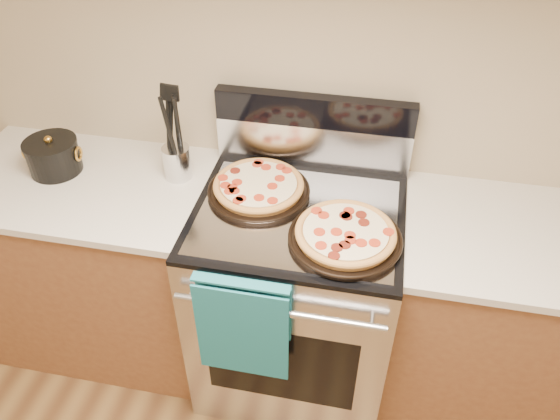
% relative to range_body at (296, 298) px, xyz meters
% --- Properties ---
extents(wall_back, '(4.00, 0.00, 4.00)m').
position_rel_range_body_xyz_m(wall_back, '(0.00, 0.35, 0.90)').
color(wall_back, tan).
rests_on(wall_back, ground).
extents(range_body, '(0.76, 0.68, 0.90)m').
position_rel_range_body_xyz_m(range_body, '(0.00, 0.00, 0.00)').
color(range_body, '#B7B7BC').
rests_on(range_body, ground).
extents(oven_window, '(0.56, 0.01, 0.40)m').
position_rel_range_body_xyz_m(oven_window, '(0.00, -0.34, 0.00)').
color(oven_window, black).
rests_on(oven_window, range_body).
extents(cooktop, '(0.76, 0.68, 0.02)m').
position_rel_range_body_xyz_m(cooktop, '(0.00, 0.00, 0.46)').
color(cooktop, black).
rests_on(cooktop, range_body).
extents(backsplash_lower, '(0.76, 0.06, 0.18)m').
position_rel_range_body_xyz_m(backsplash_lower, '(0.00, 0.31, 0.56)').
color(backsplash_lower, silver).
rests_on(backsplash_lower, cooktop).
extents(backsplash_upper, '(0.76, 0.06, 0.12)m').
position_rel_range_body_xyz_m(backsplash_upper, '(0.00, 0.31, 0.71)').
color(backsplash_upper, black).
rests_on(backsplash_upper, backsplash_lower).
extents(oven_handle, '(0.70, 0.03, 0.03)m').
position_rel_range_body_xyz_m(oven_handle, '(0.00, -0.38, 0.35)').
color(oven_handle, silver).
rests_on(oven_handle, range_body).
extents(dish_towel, '(0.32, 0.05, 0.42)m').
position_rel_range_body_xyz_m(dish_towel, '(-0.12, -0.38, 0.25)').
color(dish_towel, teal).
rests_on(dish_towel, oven_handle).
extents(foil_sheet, '(0.70, 0.55, 0.01)m').
position_rel_range_body_xyz_m(foil_sheet, '(0.00, -0.03, 0.47)').
color(foil_sheet, gray).
rests_on(foil_sheet, cooktop).
extents(cabinet_left, '(1.00, 0.62, 0.88)m').
position_rel_range_body_xyz_m(cabinet_left, '(-0.88, 0.03, -0.01)').
color(cabinet_left, brown).
rests_on(cabinet_left, ground).
extents(countertop_left, '(1.02, 0.64, 0.03)m').
position_rel_range_body_xyz_m(countertop_left, '(-0.88, 0.03, 0.45)').
color(countertop_left, beige).
rests_on(countertop_left, cabinet_left).
extents(cabinet_right, '(1.00, 0.62, 0.88)m').
position_rel_range_body_xyz_m(cabinet_right, '(0.88, 0.03, -0.01)').
color(cabinet_right, brown).
rests_on(cabinet_right, ground).
extents(countertop_right, '(1.02, 0.64, 0.03)m').
position_rel_range_body_xyz_m(countertop_right, '(0.88, 0.03, 0.45)').
color(countertop_right, beige).
rests_on(countertop_right, cabinet_right).
extents(pepperoni_pizza_back, '(0.47, 0.47, 0.05)m').
position_rel_range_body_xyz_m(pepperoni_pizza_back, '(-0.16, 0.07, 0.50)').
color(pepperoni_pizza_back, '#BB8139').
rests_on(pepperoni_pizza_back, foil_sheet).
extents(pepperoni_pizza_front, '(0.49, 0.49, 0.05)m').
position_rel_range_body_xyz_m(pepperoni_pizza_front, '(0.18, -0.13, 0.50)').
color(pepperoni_pizza_front, '#BB8139').
rests_on(pepperoni_pizza_front, foil_sheet).
extents(utensil_crock, '(0.14, 0.14, 0.13)m').
position_rel_range_body_xyz_m(utensil_crock, '(-0.50, 0.13, 0.53)').
color(utensil_crock, silver).
rests_on(utensil_crock, countertop_left).
extents(saucepan, '(0.22, 0.22, 0.12)m').
position_rel_range_body_xyz_m(saucepan, '(-0.99, 0.08, 0.52)').
color(saucepan, black).
rests_on(saucepan, countertop_left).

